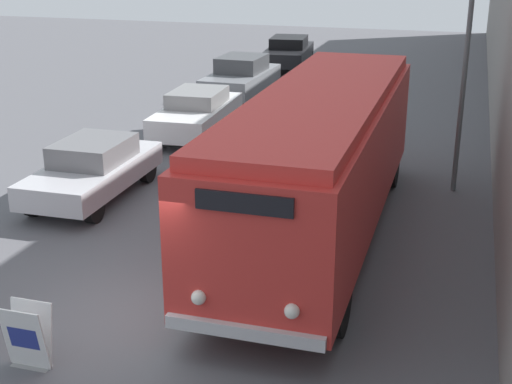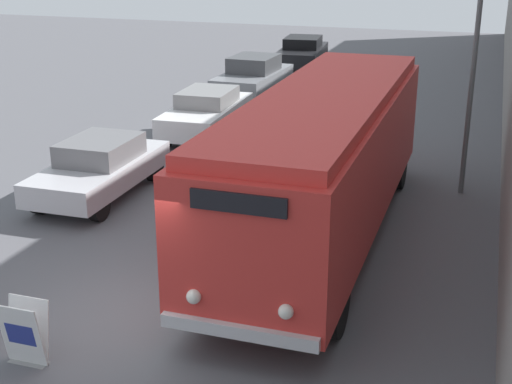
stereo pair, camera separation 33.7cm
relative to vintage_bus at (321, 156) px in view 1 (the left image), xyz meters
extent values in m
plane|color=#56565B|center=(-2.11, -4.37, -1.78)|extent=(80.00, 80.00, 0.00)
cylinder|color=black|center=(-1.09, -3.67, -1.23)|extent=(0.28, 1.09, 1.09)
cylinder|color=black|center=(1.09, -3.67, -1.23)|extent=(0.28, 1.09, 1.09)
cylinder|color=black|center=(-1.09, 3.69, -1.23)|extent=(0.28, 1.09, 1.09)
cylinder|color=black|center=(1.09, 3.69, -1.23)|extent=(0.28, 1.09, 1.09)
cube|color=red|center=(0.00, 0.01, -0.08)|extent=(2.49, 10.16, 2.31)
cube|color=red|center=(0.00, 0.01, 1.19)|extent=(2.29, 9.76, 0.24)
cube|color=silver|center=(0.00, -5.13, -1.11)|extent=(2.37, 0.12, 0.20)
sphere|color=white|center=(-0.69, -5.10, -0.68)|extent=(0.22, 0.22, 0.22)
sphere|color=white|center=(0.69, -5.10, -0.68)|extent=(0.22, 0.22, 0.22)
cube|color=black|center=(0.00, -5.09, 0.82)|extent=(1.37, 0.06, 0.28)
cube|color=gray|center=(-3.04, -5.88, -1.78)|extent=(0.61, 0.22, 0.01)
cube|color=white|center=(-3.04, -5.96, -1.28)|extent=(0.67, 0.20, 1.00)
cube|color=white|center=(-3.04, -5.79, -1.28)|extent=(0.67, 0.20, 1.00)
cube|color=navy|center=(-3.04, -5.98, -1.26)|extent=(0.47, 0.07, 0.35)
cylinder|color=#595E60|center=(2.60, 3.80, 0.98)|extent=(0.12, 0.12, 5.52)
cylinder|color=black|center=(-6.39, -0.64, -1.45)|extent=(0.22, 0.66, 0.66)
cylinder|color=black|center=(-4.89, -0.62, -1.45)|extent=(0.22, 0.66, 0.66)
cylinder|color=black|center=(-6.43, 2.21, -1.45)|extent=(0.22, 0.66, 0.66)
cylinder|color=black|center=(-4.92, 2.23, -1.45)|extent=(0.22, 0.66, 0.66)
cube|color=#B7B7BC|center=(-5.66, 0.80, -1.17)|extent=(1.82, 4.27, 0.55)
cube|color=slate|center=(-5.66, 0.90, -0.63)|extent=(1.52, 1.93, 0.52)
cylinder|color=black|center=(-5.99, 5.20, -1.47)|extent=(0.22, 0.62, 0.62)
cylinder|color=black|center=(-4.48, 5.27, -1.47)|extent=(0.22, 0.62, 0.62)
cylinder|color=black|center=(-6.13, 8.21, -1.47)|extent=(0.22, 0.62, 0.62)
cylinder|color=black|center=(-4.63, 8.28, -1.47)|extent=(0.22, 0.62, 0.62)
cube|color=silver|center=(-5.31, 6.74, -1.13)|extent=(1.98, 4.49, 0.67)
cube|color=gray|center=(-5.31, 6.85, -0.57)|extent=(1.60, 2.05, 0.46)
cylinder|color=black|center=(-6.55, 10.97, -1.47)|extent=(0.22, 0.63, 0.63)
cylinder|color=black|center=(-4.94, 10.93, -1.47)|extent=(0.22, 0.63, 0.63)
cylinder|color=black|center=(-6.46, 14.01, -1.47)|extent=(0.22, 0.63, 0.63)
cylinder|color=black|center=(-4.85, 13.96, -1.47)|extent=(0.22, 0.63, 0.63)
cube|color=slate|center=(-5.70, 12.47, -1.12)|extent=(2.00, 4.49, 0.70)
cube|color=#3F4043|center=(-5.70, 12.58, -0.47)|extent=(1.65, 2.04, 0.59)
cylinder|color=black|center=(-6.16, 17.58, -1.42)|extent=(0.22, 0.71, 0.71)
cylinder|color=black|center=(-4.58, 17.73, -1.42)|extent=(0.22, 0.71, 0.71)
cylinder|color=black|center=(-6.47, 20.71, -1.42)|extent=(0.22, 0.71, 0.71)
cylinder|color=black|center=(-4.89, 20.86, -1.42)|extent=(0.22, 0.71, 0.71)
cube|color=black|center=(-5.53, 19.22, -1.10)|extent=(2.29, 4.70, 0.64)
cube|color=black|center=(-5.54, 19.33, -0.54)|extent=(1.76, 2.19, 0.48)
camera|label=1|loc=(2.69, -13.52, 4.17)|focal=50.00mm
camera|label=2|loc=(3.01, -13.42, 4.17)|focal=50.00mm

